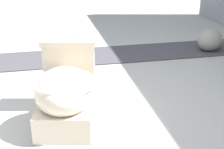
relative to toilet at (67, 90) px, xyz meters
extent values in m
plane|color=#A8A59E|center=(-0.01, -0.04, -0.22)|extent=(14.00, 14.00, 0.00)
cube|color=#423F44|center=(-1.25, 0.46, -0.21)|extent=(0.56, 8.00, 0.01)
cube|color=beige|center=(0.00, 0.00, -0.14)|extent=(0.66, 0.46, 0.17)
ellipsoid|color=beige|center=(0.09, -0.02, 0.04)|extent=(0.51, 0.44, 0.28)
cylinder|color=beige|center=(0.09, -0.02, 0.10)|extent=(0.46, 0.46, 0.03)
cube|color=beige|center=(-0.21, 0.04, 0.10)|extent=(0.25, 0.37, 0.30)
cube|color=beige|center=(-0.21, 0.04, 0.27)|extent=(0.28, 0.40, 0.04)
cylinder|color=silver|center=(-0.19, 0.12, 0.29)|extent=(0.02, 0.02, 0.01)
ellipsoid|color=gray|center=(-1.17, 1.66, -0.10)|extent=(0.39, 0.41, 0.24)
camera|label=1|loc=(1.84, -0.10, 0.86)|focal=50.00mm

